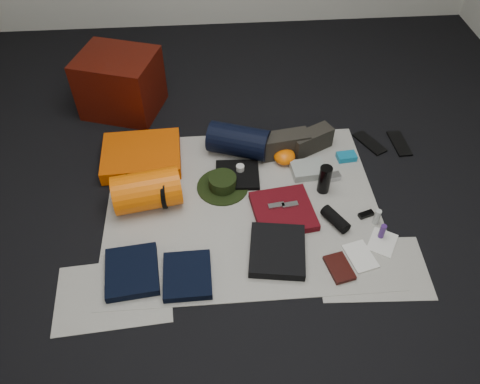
{
  "coord_description": "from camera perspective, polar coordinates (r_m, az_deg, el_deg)",
  "views": [
    {
      "loc": [
        -0.16,
        -1.84,
        2.09
      ],
      "look_at": [
        -0.01,
        0.02,
        0.1
      ],
      "focal_mm": 35.0,
      "sensor_mm": 36.0,
      "label": 1
    }
  ],
  "objects": [
    {
      "name": "speaker",
      "position": [
        2.72,
        11.55,
        -3.26
      ],
      "size": [
        0.15,
        0.19,
        0.07
      ],
      "primitive_type": "cylinder",
      "rotation": [
        1.57,
        0.0,
        0.53
      ],
      "color": "black",
      "rests_on": "newspaper_mat"
    },
    {
      "name": "stuff_sack",
      "position": [
        2.76,
        -11.28,
        0.17
      ],
      "size": [
        0.42,
        0.29,
        0.23
      ],
      "primitive_type": "cylinder",
      "rotation": [
        0.0,
        1.57,
        0.17
      ],
      "color": "#F96304",
      "rests_on": "newspaper_mat"
    },
    {
      "name": "orange_stuff_sack",
      "position": [
        3.03,
        5.44,
        4.35
      ],
      "size": [
        0.18,
        0.18,
        0.09
      ],
      "primitive_type": "ellipsoid",
      "rotation": [
        0.0,
        0.0,
        0.31
      ],
      "color": "#F96304",
      "rests_on": "newspaper_mat"
    },
    {
      "name": "newspaper_sheet_front_right",
      "position": [
        2.61,
        15.81,
        -8.93
      ],
      "size": [
        0.6,
        0.43,
        0.0
      ],
      "primitive_type": "cube",
      "rotation": [
        0.0,
        0.0,
        -0.05
      ],
      "color": "beige",
      "rests_on": "floor"
    },
    {
      "name": "sack_strap_right",
      "position": [
        2.75,
        -9.2,
        0.21
      ],
      "size": [
        0.03,
        0.22,
        0.22
      ],
      "primitive_type": "cylinder",
      "rotation": [
        0.0,
        1.57,
        0.0
      ],
      "color": "black",
      "rests_on": "newspaper_mat"
    },
    {
      "name": "flip_flop_left",
      "position": [
        3.3,
        15.52,
        5.79
      ],
      "size": [
        0.19,
        0.26,
        0.01
      ],
      "primitive_type": "cube",
      "rotation": [
        0.0,
        0.0,
        0.47
      ],
      "color": "black",
      "rests_on": "floor"
    },
    {
      "name": "boonie_brim",
      "position": [
        2.88,
        -2.12,
        0.67
      ],
      "size": [
        0.33,
        0.33,
        0.01
      ],
      "primitive_type": "cylinder",
      "rotation": [
        0.0,
        0.0,
        0.04
      ],
      "color": "black",
      "rests_on": "newspaper_mat"
    },
    {
      "name": "map_booklet",
      "position": [
        2.62,
        14.46,
        -7.59
      ],
      "size": [
        0.17,
        0.22,
        0.01
      ],
      "primitive_type": "cube",
      "rotation": [
        0.0,
        0.0,
        0.25
      ],
      "color": "silver",
      "rests_on": "newspaper_mat"
    },
    {
      "name": "sack_strap_left",
      "position": [
        2.78,
        -13.3,
        -0.03
      ],
      "size": [
        0.02,
        0.22,
        0.22
      ],
      "primitive_type": "cylinder",
      "rotation": [
        0.0,
        1.57,
        0.0
      ],
      "color": "black",
      "rests_on": "newspaper_mat"
    },
    {
      "name": "trousers_navy_a",
      "position": [
        2.53,
        -13.02,
        -9.43
      ],
      "size": [
        0.3,
        0.33,
        0.05
      ],
      "primitive_type": "cube",
      "rotation": [
        0.0,
        0.0,
        0.1
      ],
      "color": "black",
      "rests_on": "newspaper_mat"
    },
    {
      "name": "flip_flop_right",
      "position": [
        3.35,
        18.86,
        5.63
      ],
      "size": [
        0.11,
        0.26,
        0.01
      ],
      "primitive_type": "cube",
      "rotation": [
        0.0,
        0.0,
        0.05
      ],
      "color": "black",
      "rests_on": "floor"
    },
    {
      "name": "newspaper_mat",
      "position": [
        2.78,
        0.3,
        -1.59
      ],
      "size": [
        1.6,
        1.3,
        0.01
      ],
      "primitive_type": "cube",
      "color": "beige",
      "rests_on": "floor"
    },
    {
      "name": "hiking_boot_right",
      "position": [
        3.12,
        8.67,
        6.22
      ],
      "size": [
        0.31,
        0.23,
        0.14
      ],
      "primitive_type": "cube",
      "rotation": [
        0.0,
        0.0,
        0.47
      ],
      "color": "#2B2922",
      "rests_on": "newspaper_mat"
    },
    {
      "name": "compact_camera",
      "position": [
        2.97,
        11.28,
        1.84
      ],
      "size": [
        0.1,
        0.07,
        0.04
      ],
      "primitive_type": "cube",
      "rotation": [
        0.0,
        0.0,
        0.19
      ],
      "color": "#B4B3B8",
      "rests_on": "newspaper_mat"
    },
    {
      "name": "cyan_case",
      "position": [
        3.13,
        12.85,
        4.23
      ],
      "size": [
        0.13,
        0.09,
        0.04
      ],
      "primitive_type": "cube",
      "rotation": [
        0.0,
        0.0,
        0.09
      ],
      "color": "#10739C",
      "rests_on": "newspaper_mat"
    },
    {
      "name": "energy_bar_b",
      "position": [
        2.73,
        6.11,
        -1.56
      ],
      "size": [
        0.1,
        0.05,
        0.01
      ],
      "primitive_type": "cube",
      "rotation": [
        0.0,
        0.0,
        0.14
      ],
      "color": "#B4B3B8",
      "rests_on": "red_shirt"
    },
    {
      "name": "tape_roll",
      "position": [
        2.94,
        0.02,
        2.96
      ],
      "size": [
        0.05,
        0.05,
        0.04
      ],
      "primitive_type": "cylinder",
      "color": "beige",
      "rests_on": "black_tshirt"
    },
    {
      "name": "energy_bar_a",
      "position": [
        2.72,
        4.45,
        -1.66
      ],
      "size": [
        0.1,
        0.05,
        0.01
      ],
      "primitive_type": "cube",
      "rotation": [
        0.0,
        0.0,
        0.14
      ],
      "color": "#B4B3B8",
      "rests_on": "red_shirt"
    },
    {
      "name": "map_printout",
      "position": [
        2.72,
        16.96,
        -5.87
      ],
      "size": [
        0.21,
        0.22,
        0.01
      ],
      "primitive_type": "cube",
      "rotation": [
        0.0,
        0.0,
        -0.55
      ],
      "color": "silver",
      "rests_on": "newspaper_mat"
    },
    {
      "name": "water_bottle",
      "position": [
        2.84,
        10.27,
        1.53
      ],
      "size": [
        0.08,
        0.08,
        0.19
      ],
      "primitive_type": "cylinder",
      "rotation": [
        0.0,
        0.0,
        -0.1
      ],
      "color": "black",
      "rests_on": "newspaper_mat"
    },
    {
      "name": "sleeping_pad",
      "position": [
        3.09,
        -11.91,
        4.38
      ],
      "size": [
        0.51,
        0.42,
        0.09
      ],
      "primitive_type": "cube",
      "rotation": [
        0.0,
        0.0,
        0.04
      ],
      "color": "#E45302",
      "rests_on": "newspaper_mat"
    },
    {
      "name": "toiletry_clear",
      "position": [
        2.76,
        16.37,
        -2.93
      ],
      "size": [
        0.04,
        0.04,
        0.1
      ],
      "primitive_type": "cylinder",
      "rotation": [
        0.0,
        0.0,
        0.37
      ],
      "color": "#B4B8B3",
      "rests_on": "newspaper_mat"
    },
    {
      "name": "trousers_charcoal",
      "position": [
        2.55,
        4.57,
        -7.14
      ],
      "size": [
        0.34,
        0.38,
        0.05
      ],
      "primitive_type": "cube",
      "rotation": [
        0.0,
        0.0,
        -0.15
      ],
      "color": "black",
      "rests_on": "newspaper_mat"
    },
    {
      "name": "trousers_navy_b",
      "position": [
        2.47,
        -6.43,
        -10.08
      ],
      "size": [
        0.25,
        0.29,
        0.04
      ],
      "primitive_type": "cube",
      "rotation": [
        0.0,
        0.0,
        0.02
      ],
      "color": "black",
      "rests_on": "newspaper_mat"
    },
    {
      "name": "newspaper_sheet_front_left",
      "position": [
        2.51,
        -15.11,
        -11.91
      ],
      "size": [
        0.61,
        0.44,
        0.0
      ],
      "primitive_type": "cube",
      "rotation": [
        0.0,
        0.0,
        0.07
      ],
      "color": "beige",
      "rests_on": "floor"
    },
    {
      "name": "boonie_crown",
      "position": [
        2.85,
        -2.14,
        1.25
      ],
      "size": [
        0.17,
        0.17,
        0.08
      ],
      "primitive_type": "cylinder",
      "color": "black",
      "rests_on": "boonie_brim"
    },
    {
      "name": "sunglasses",
      "position": [
        2.81,
        15.11,
        -2.65
      ],
      "size": [
        0.1,
        0.06,
        0.02
      ],
      "primitive_type": "cube",
      "rotation": [
        0.0,
        0.0,
        0.31
      ],
      "color": "black",
      "rests_on": "newspaper_mat"
    },
    {
      "name": "first_aid_pouch",
      "position": [
        2.98,
        8.31,
        2.72
      ],
      "size": [
        0.22,
        0.18,
        0.05
      ],
      "primitive_type": "cube",
      "rotation": [
        0.0,
        0.0,
        0.1
      ],
      "color": "#919992",
      "rests_on": "newspaper_mat"
    },
    {
      "name": "paperback_book",
      "position": [
        2.55,
        12.01,
        -9.03
      ],
      "size": [
        0.15,
        0.2,
        0.02
      ],
      "primitive_type": "cube",
      "rotation": [
        0.0,
        0.0,
        0.23
      ],
      "color": "black",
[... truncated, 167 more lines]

